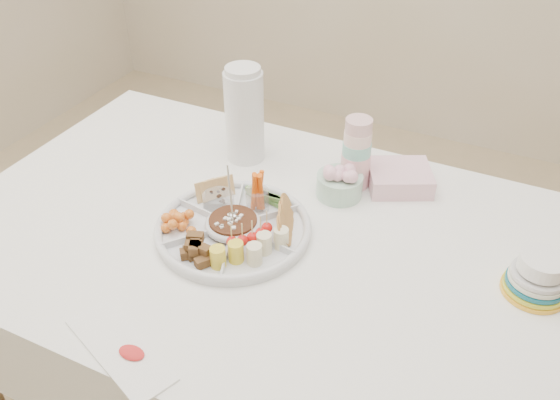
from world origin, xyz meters
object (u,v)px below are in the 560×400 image
at_px(plate_stack, 538,277).
at_px(thermos, 244,113).
at_px(party_tray, 233,226).
at_px(dining_table, 253,330).

bearing_deg(plate_stack, thermos, 165.44).
bearing_deg(party_tray, thermos, 113.48).
xyz_separation_m(party_tray, plate_stack, (0.70, 0.11, 0.02)).
bearing_deg(dining_table, thermos, 119.44).
bearing_deg(thermos, plate_stack, -14.56).
xyz_separation_m(thermos, plate_stack, (0.84, -0.22, -0.10)).
distance_m(dining_table, thermos, 0.63).
xyz_separation_m(dining_table, plate_stack, (0.67, 0.08, 0.42)).
height_order(dining_table, thermos, thermos).
bearing_deg(plate_stack, party_tray, -170.90).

